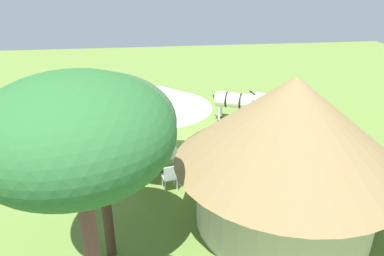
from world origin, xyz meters
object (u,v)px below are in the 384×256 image
at_px(patio_chair_east_end, 152,144).
at_px(striped_lounge_chair, 253,144).
at_px(zebra_by_umbrella, 143,105).
at_px(acacia_tree_behind_hut, 97,123).
at_px(acacia_tree_right_background, 76,138).
at_px(guest_beside_umbrella, 158,127).
at_px(zebra_nearest_camera, 235,101).
at_px(patio_dining_table, 161,155).
at_px(standing_watcher, 278,105).
at_px(thatched_hut, 289,146).
at_px(shade_umbrella, 159,97).
at_px(patio_chair_near_lawn, 170,176).

bearing_deg(patio_chair_east_end, striped_lounge_chair, 168.16).
height_order(zebra_by_umbrella, acacia_tree_behind_hut, acacia_tree_behind_hut).
bearing_deg(acacia_tree_behind_hut, patio_chair_east_end, -103.15).
bearing_deg(acacia_tree_right_background, zebra_by_umbrella, -93.36).
distance_m(acacia_tree_right_background, acacia_tree_behind_hut, 3.14).
xyz_separation_m(guest_beside_umbrella, zebra_by_umbrella, (0.55, -2.26, 0.01)).
xyz_separation_m(zebra_nearest_camera, acacia_tree_behind_hut, (4.81, 7.69, 2.53)).
relative_size(patio_dining_table, acacia_tree_behind_hut, 0.31).
height_order(patio_chair_east_end, standing_watcher, standing_watcher).
bearing_deg(guest_beside_umbrella, striped_lounge_chair, 123.44).
distance_m(patio_dining_table, acacia_tree_right_background, 7.79).
xyz_separation_m(striped_lounge_chair, acacia_tree_right_background, (4.68, 7.86, 4.31)).
bearing_deg(zebra_by_umbrella, acacia_tree_right_background, -1.28).
xyz_separation_m(striped_lounge_chair, acacia_tree_behind_hut, (4.87, 4.92, 3.24)).
distance_m(standing_watcher, striped_lounge_chair, 2.64).
relative_size(striped_lounge_chair, acacia_tree_behind_hut, 0.21).
xyz_separation_m(patio_chair_east_end, zebra_nearest_camera, (-3.69, -2.90, 0.43)).
height_order(patio_chair_east_end, zebra_nearest_camera, zebra_nearest_camera).
bearing_deg(acacia_tree_behind_hut, thatched_hut, -170.14).
bearing_deg(striped_lounge_chair, acacia_tree_right_background, 79.12).
bearing_deg(acacia_tree_behind_hut, zebra_by_umbrella, -96.01).
bearing_deg(acacia_tree_behind_hut, standing_watcher, -133.06).
height_order(shade_umbrella, zebra_by_umbrella, shade_umbrella).
relative_size(patio_chair_east_end, acacia_tree_behind_hut, 0.20).
relative_size(thatched_hut, patio_dining_table, 4.20).
bearing_deg(zebra_by_umbrella, striped_lounge_chair, 58.61).
relative_size(patio_dining_table, patio_chair_east_end, 1.54).
height_order(shade_umbrella, standing_watcher, shade_umbrella).
xyz_separation_m(shade_umbrella, acacia_tree_behind_hut, (1.39, 3.69, 0.78)).
distance_m(shade_umbrella, acacia_tree_behind_hut, 4.02).
distance_m(zebra_by_umbrella, acacia_tree_right_background, 11.17).
height_order(shade_umbrella, acacia_tree_behind_hut, acacia_tree_behind_hut).
bearing_deg(patio_chair_east_end, zebra_nearest_camera, -155.59).
bearing_deg(standing_watcher, patio_dining_table, 97.34).
xyz_separation_m(patio_chair_near_lawn, zebra_nearest_camera, (-3.20, -5.12, 0.43)).
height_order(thatched_hut, acacia_tree_behind_hut, acacia_tree_behind_hut).
xyz_separation_m(patio_dining_table, zebra_nearest_camera, (-3.42, -4.01, 0.30)).
height_order(thatched_hut, patio_chair_east_end, thatched_hut).
relative_size(thatched_hut, guest_beside_umbrella, 3.68).
height_order(thatched_hut, acacia_tree_right_background, acacia_tree_right_background).
relative_size(patio_dining_table, guest_beside_umbrella, 0.88).
bearing_deg(striped_lounge_chair, guest_beside_umbrella, 13.01).
bearing_deg(standing_watcher, acacia_tree_behind_hut, 111.86).
relative_size(patio_chair_near_lawn, guest_beside_umbrella, 0.57).
xyz_separation_m(patio_dining_table, guest_beside_umbrella, (0.04, -1.65, 0.30)).
distance_m(patio_chair_near_lawn, acacia_tree_behind_hut, 4.24).
distance_m(standing_watcher, zebra_nearest_camera, 1.82).
bearing_deg(striped_lounge_chair, acacia_tree_behind_hut, 65.19).
bearing_deg(acacia_tree_behind_hut, striped_lounge_chair, -134.71).
bearing_deg(thatched_hut, acacia_tree_right_background, 40.66).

